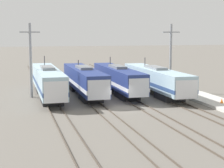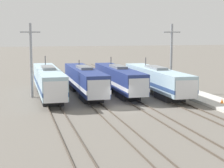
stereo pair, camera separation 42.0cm
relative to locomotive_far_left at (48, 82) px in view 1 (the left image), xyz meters
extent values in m
plane|color=#666059|center=(7.52, -9.69, -2.14)|extent=(400.00, 400.00, 0.00)
cube|color=#4C4238|center=(-0.72, -9.69, -2.06)|extent=(0.07, 120.00, 0.15)
cube|color=#4C4238|center=(0.72, -9.69, -2.06)|extent=(0.07, 120.00, 0.15)
cube|color=#4C4238|center=(4.29, -9.69, -2.06)|extent=(0.07, 120.00, 0.15)
cube|color=#4C4238|center=(5.73, -9.69, -2.06)|extent=(0.07, 120.00, 0.15)
cube|color=#4C4238|center=(9.30, -9.69, -2.06)|extent=(0.07, 120.00, 0.15)
cube|color=#4C4238|center=(10.74, -9.69, -2.06)|extent=(0.07, 120.00, 0.15)
cube|color=#4C4238|center=(14.32, -9.69, -2.06)|extent=(0.07, 120.00, 0.15)
cube|color=#4C4238|center=(15.75, -9.69, -2.06)|extent=(0.07, 120.00, 0.15)
cube|color=#232326|center=(0.00, -4.54, -1.66)|extent=(2.48, 4.40, 0.95)
cube|color=#232326|center=(0.00, 5.45, -1.66)|extent=(2.48, 4.40, 0.95)
cube|color=#9EBCCC|center=(0.00, 0.45, 0.24)|extent=(2.92, 19.98, 2.85)
cube|color=navy|center=(0.00, 0.45, -0.33)|extent=(2.96, 20.02, 0.51)
cube|color=silver|center=(0.00, -8.78, 0.02)|extent=(2.69, 1.72, 2.42)
cube|color=black|center=(0.00, -9.56, 0.55)|extent=(2.28, 0.08, 0.68)
cube|color=gray|center=(0.00, 0.45, 1.83)|extent=(1.61, 4.99, 0.35)
cylinder|color=#38383D|center=(0.00, 4.85, 2.42)|extent=(0.12, 0.12, 1.51)
cube|color=black|center=(5.01, -4.10, -1.66)|extent=(2.48, 4.22, 0.95)
cube|color=black|center=(5.01, 5.50, -1.66)|extent=(2.48, 4.22, 0.95)
cube|color=navy|center=(5.01, 0.70, 0.18)|extent=(2.91, 19.20, 2.74)
cube|color=silver|center=(5.01, 0.70, -0.36)|extent=(2.95, 19.24, 0.49)
cube|color=silver|center=(5.01, -7.88, -0.02)|extent=(2.68, 2.24, 2.33)
cube|color=black|center=(5.01, -8.92, 0.49)|extent=(2.28, 0.08, 0.65)
cube|color=slate|center=(5.01, 0.70, 1.73)|extent=(1.60, 4.80, 0.35)
cylinder|color=#38383D|center=(5.01, 4.92, 2.01)|extent=(0.12, 0.12, 0.90)
cube|color=black|center=(10.02, -3.69, -1.66)|extent=(2.36, 4.17, 0.95)
cube|color=black|center=(10.02, 5.78, -1.66)|extent=(2.36, 4.17, 0.95)
cube|color=navy|center=(10.02, 1.05, 0.16)|extent=(2.78, 18.94, 2.70)
cube|color=silver|center=(10.02, 1.05, -0.38)|extent=(2.82, 18.98, 0.49)
cube|color=silver|center=(10.02, -7.58, -0.04)|extent=(2.56, 1.88, 2.29)
cube|color=black|center=(10.02, -8.44, 0.46)|extent=(2.17, 0.08, 0.64)
cube|color=slate|center=(10.02, 1.05, 1.69)|extent=(1.53, 4.73, 0.35)
cylinder|color=#38383D|center=(10.02, 5.22, 2.17)|extent=(0.12, 0.12, 1.32)
cube|color=#232326|center=(15.03, -5.96, -1.66)|extent=(2.59, 4.38, 0.95)
cube|color=#232326|center=(15.03, 4.00, -1.66)|extent=(2.59, 4.38, 0.95)
cube|color=#9EBCCC|center=(15.03, -0.98, 0.12)|extent=(3.05, 19.91, 2.63)
cube|color=navy|center=(15.03, -0.98, -0.40)|extent=(3.09, 19.95, 0.47)
cube|color=silver|center=(15.03, -10.10, -0.07)|extent=(2.80, 1.87, 2.23)
cube|color=black|center=(15.03, -10.95, 0.42)|extent=(2.38, 0.08, 0.62)
cube|color=gray|center=(15.03, -0.98, 1.61)|extent=(1.68, 4.98, 0.35)
cylinder|color=#38383D|center=(15.03, 3.40, 2.10)|extent=(0.12, 0.12, 1.33)
cylinder|color=gray|center=(-2.18, 0.42, 2.82)|extent=(0.34, 0.34, 9.92)
cube|color=gray|center=(-2.18, 0.42, 6.59)|extent=(2.62, 0.16, 0.16)
cylinder|color=gray|center=(17.93, 0.42, 2.82)|extent=(0.34, 0.34, 9.92)
cube|color=gray|center=(17.93, 0.42, 6.59)|extent=(2.62, 0.16, 0.16)
cube|color=beige|center=(19.56, -9.69, -1.97)|extent=(4.00, 120.00, 0.33)
cone|color=orange|center=(19.45, -11.37, -1.52)|extent=(0.37, 0.37, 0.57)
camera|label=1|loc=(-4.48, -50.37, 6.52)|focal=60.00mm
camera|label=2|loc=(-4.07, -50.48, 6.52)|focal=60.00mm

